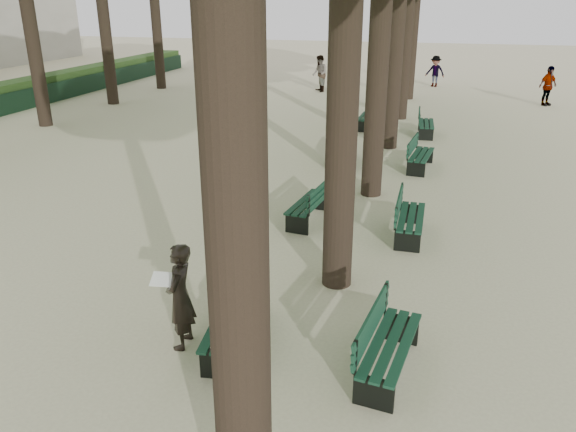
# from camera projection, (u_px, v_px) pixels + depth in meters

# --- Properties ---
(ground) EXTENTS (120.00, 120.00, 0.00)m
(ground) POSITION_uv_depth(u_px,v_px,m) (190.00, 370.00, 7.73)
(ground) COLOR beige
(ground) RESTS_ON ground
(bench_left_0) EXTENTS (0.77, 1.85, 0.92)m
(bench_left_0) POSITION_uv_depth(u_px,v_px,m) (232.00, 329.00, 8.18)
(bench_left_0) COLOR black
(bench_left_0) RESTS_ON ground
(bench_left_1) EXTENTS (0.80, 1.86, 0.92)m
(bench_left_1) POSITION_uv_depth(u_px,v_px,m) (309.00, 210.00, 12.73)
(bench_left_1) COLOR black
(bench_left_1) RESTS_ON ground
(bench_left_2) EXTENTS (0.67, 1.83, 0.92)m
(bench_left_2) POSITION_uv_depth(u_px,v_px,m) (345.00, 155.00, 17.17)
(bench_left_2) COLOR black
(bench_left_2) RESTS_ON ground
(bench_left_3) EXTENTS (0.64, 1.82, 0.92)m
(bench_left_3) POSITION_uv_depth(u_px,v_px,m) (367.00, 121.00, 21.77)
(bench_left_3) COLOR black
(bench_left_3) RESTS_ON ground
(bench_right_0) EXTENTS (0.81, 1.86, 0.92)m
(bench_right_0) POSITION_uv_depth(u_px,v_px,m) (389.00, 355.00, 7.59)
(bench_right_0) COLOR black
(bench_right_0) RESTS_ON ground
(bench_right_1) EXTENTS (0.57, 1.80, 0.92)m
(bench_right_1) POSITION_uv_depth(u_px,v_px,m) (410.00, 225.00, 11.91)
(bench_right_1) COLOR black
(bench_right_1) RESTS_ON ground
(bench_right_2) EXTENTS (0.77, 1.85, 0.92)m
(bench_right_2) POSITION_uv_depth(u_px,v_px,m) (421.00, 160.00, 16.57)
(bench_right_2) COLOR black
(bench_right_2) RESTS_ON ground
(bench_right_3) EXTENTS (0.66, 1.83, 0.92)m
(bench_right_3) POSITION_uv_depth(u_px,v_px,m) (426.00, 128.00, 20.59)
(bench_right_3) COLOR black
(bench_right_3) RESTS_ON ground
(man_with_map) EXTENTS (0.62, 0.67, 1.62)m
(man_with_map) POSITION_uv_depth(u_px,v_px,m) (180.00, 296.00, 7.99)
(man_with_map) COLOR black
(man_with_map) RESTS_ON ground
(pedestrian_b) EXTENTS (1.14, 0.69, 1.69)m
(pedestrian_b) POSITION_uv_depth(u_px,v_px,m) (435.00, 71.00, 31.51)
(pedestrian_b) COLOR #262628
(pedestrian_b) RESTS_ON ground
(pedestrian_d) EXTENTS (0.64, 0.93, 1.76)m
(pedestrian_d) POSITION_uv_depth(u_px,v_px,m) (403.00, 66.00, 33.71)
(pedestrian_d) COLOR #262628
(pedestrian_d) RESTS_ON ground
(pedestrian_c) EXTENTS (1.04, 0.97, 1.81)m
(pedestrian_c) POSITION_uv_depth(u_px,v_px,m) (548.00, 86.00, 26.01)
(pedestrian_c) COLOR #262628
(pedestrian_c) RESTS_ON ground
(pedestrian_a) EXTENTS (0.78, 0.99, 1.90)m
(pedestrian_a) POSITION_uv_depth(u_px,v_px,m) (320.00, 74.00, 29.75)
(pedestrian_a) COLOR #262628
(pedestrian_a) RESTS_ON ground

